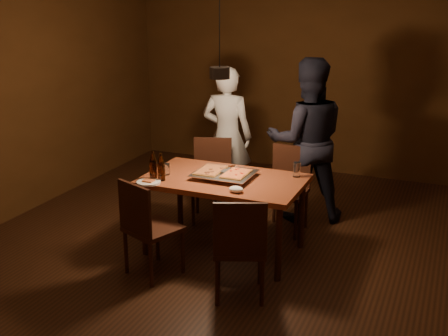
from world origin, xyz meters
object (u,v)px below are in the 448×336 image
at_px(pizza_tray, 224,175).
at_px(plate_slice, 149,182).
at_px(pendant_lamp, 220,72).
at_px(chair_near_right, 240,240).
at_px(chair_near_left, 145,220).
at_px(diner_white, 227,136).
at_px(beer_bottle_b, 161,167).
at_px(diner_dark, 307,141).
at_px(dining_table, 224,185).
at_px(beer_bottle_a, 153,165).
at_px(chair_far_left, 212,171).
at_px(chair_far_right, 288,181).

height_order(pizza_tray, plate_slice, pizza_tray).
distance_m(pizza_tray, pendant_lamp, 0.99).
relative_size(chair_near_right, pendant_lamp, 0.50).
height_order(chair_near_left, diner_white, diner_white).
distance_m(beer_bottle_b, diner_dark, 1.74).
bearing_deg(pizza_tray, chair_near_right, -56.48).
relative_size(chair_near_left, pendant_lamp, 0.50).
relative_size(dining_table, beer_bottle_b, 5.73).
bearing_deg(beer_bottle_a, diner_dark, 52.40).
xyz_separation_m(plate_slice, diner_dark, (1.08, 1.53, 0.14)).
bearing_deg(chair_near_right, dining_table, 98.44).
bearing_deg(chair_near_right, chair_near_left, 154.06).
relative_size(chair_far_left, chair_far_right, 1.10).
relative_size(chair_far_left, pizza_tray, 0.97).
distance_m(beer_bottle_a, pendant_lamp, 1.07).
distance_m(dining_table, chair_near_left, 0.87).
xyz_separation_m(chair_near_left, plate_slice, (-0.16, 0.34, 0.22)).
height_order(chair_near_left, beer_bottle_b, beer_bottle_b).
height_order(chair_near_right, diner_white, diner_white).
height_order(beer_bottle_b, diner_white, diner_white).
bearing_deg(chair_near_left, beer_bottle_b, 122.12).
bearing_deg(plate_slice, diner_white, 86.85).
height_order(chair_near_right, plate_slice, chair_near_right).
distance_m(beer_bottle_b, plate_slice, 0.18).
bearing_deg(pendant_lamp, diner_white, 109.99).
xyz_separation_m(plate_slice, diner_white, (0.09, 1.66, 0.06)).
distance_m(dining_table, beer_bottle_a, 0.70).
relative_size(chair_far_right, diner_white, 0.30).
xyz_separation_m(chair_far_left, diner_dark, (0.96, 0.38, 0.36)).
xyz_separation_m(chair_near_left, pizza_tray, (0.42, 0.76, 0.24)).
relative_size(dining_table, chair_far_left, 2.82).
relative_size(chair_far_left, diner_white, 0.32).
bearing_deg(beer_bottle_b, diner_dark, 54.75).
relative_size(chair_near_left, chair_near_right, 1.00).
bearing_deg(chair_near_left, chair_far_right, 83.15).
distance_m(chair_far_left, chair_far_right, 0.87).
relative_size(beer_bottle_b, plate_slice, 1.18).
height_order(chair_near_left, diner_dark, diner_dark).
bearing_deg(chair_far_left, diner_dark, -176.71).
bearing_deg(beer_bottle_b, dining_table, 29.47).
distance_m(diner_white, diner_dark, 1.00).
bearing_deg(pendant_lamp, chair_near_left, -121.83).
xyz_separation_m(chair_near_right, diner_white, (-0.97, 2.06, 0.28)).
xyz_separation_m(chair_near_left, beer_bottle_b, (-0.08, 0.46, 0.34)).
xyz_separation_m(beer_bottle_a, plate_slice, (0.01, -0.12, -0.13)).
xyz_separation_m(pizza_tray, beer_bottle_a, (-0.59, -0.30, 0.11)).
bearing_deg(beer_bottle_b, diner_white, 89.39).
height_order(pizza_tray, pendant_lamp, pendant_lamp).
distance_m(chair_near_left, diner_white, 2.02).
relative_size(chair_near_right, diner_dark, 0.31).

